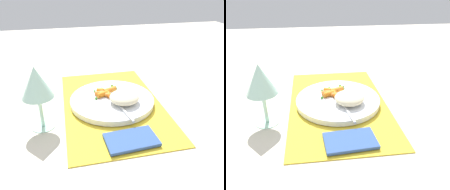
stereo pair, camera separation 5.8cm
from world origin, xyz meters
The scene contains 9 objects.
ground_plane centered at (0.00, 0.00, 0.00)m, with size 2.40×2.40×0.00m, color beige.
placemat centered at (0.00, 0.00, 0.00)m, with size 0.50×0.30×0.01m, color gold.
plate centered at (0.00, 0.00, 0.01)m, with size 0.26×0.26×0.02m, color white.
rice_mound centered at (-0.04, -0.03, 0.04)m, with size 0.09×0.09×0.03m, color beige.
carrot_portion centered at (0.03, 0.02, 0.03)m, with size 0.06×0.08×0.02m.
pea_scatter centered at (0.04, 0.00, 0.03)m, with size 0.08×0.09×0.01m.
fork centered at (-0.03, 0.00, 0.03)m, with size 0.20×0.05×0.01m.
wine_glass centered at (-0.08, 0.21, 0.13)m, with size 0.08×0.08×0.18m.
napkin centered at (-0.20, -0.01, 0.01)m, with size 0.08×0.13×0.01m, color #33518C.
Camera 1 is at (-0.62, 0.14, 0.37)m, focal length 36.35 mm.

